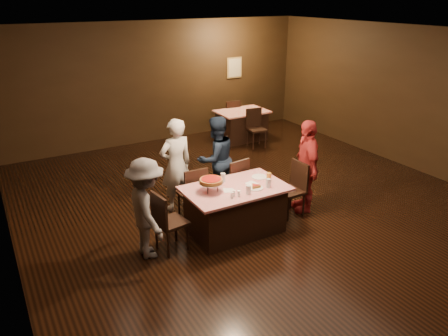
{
  "coord_description": "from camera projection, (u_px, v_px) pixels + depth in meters",
  "views": [
    {
      "loc": [
        -4.05,
        -5.39,
        3.59
      ],
      "look_at": [
        -0.84,
        0.21,
        1.0
      ],
      "focal_mm": 35.0,
      "sensor_mm": 36.0,
      "label": 1
    }
  ],
  "objects": [
    {
      "name": "napkin_center",
      "position": [
        251.0,
        183.0,
        6.95
      ],
      "size": [
        0.19,
        0.19,
        0.01
      ],
      "primitive_type": "cube",
      "rotation": [
        0.0,
        0.0,
        0.21
      ],
      "color": "white",
      "rests_on": "main_table"
    },
    {
      "name": "chair_back_near",
      "position": [
        257.0,
        129.0,
        10.8
      ],
      "size": [
        0.47,
        0.47,
        0.95
      ],
      "primitive_type": "cube",
      "rotation": [
        0.0,
        0.0,
        -0.13
      ],
      "color": "black",
      "rests_on": "ground"
    },
    {
      "name": "room",
      "position": [
        278.0,
        94.0,
        6.76
      ],
      "size": [
        10.0,
        10.04,
        3.02
      ],
      "color": "black",
      "rests_on": "ground"
    },
    {
      "name": "chair_far_left",
      "position": [
        192.0,
        192.0,
        7.35
      ],
      "size": [
        0.42,
        0.42,
        0.95
      ],
      "primitive_type": "cube",
      "rotation": [
        0.0,
        0.0,
        3.13
      ],
      "color": "black",
      "rests_on": "ground"
    },
    {
      "name": "back_table",
      "position": [
        242.0,
        125.0,
        11.4
      ],
      "size": [
        1.3,
        0.9,
        0.77
      ],
      "primitive_type": "cube",
      "color": "red",
      "rests_on": "ground"
    },
    {
      "name": "chair_back_far",
      "position": [
        230.0,
        117.0,
        11.85
      ],
      "size": [
        0.45,
        0.45,
        0.95
      ],
      "primitive_type": "cube",
      "rotation": [
        0.0,
        0.0,
        3.07
      ],
      "color": "black",
      "rests_on": "ground"
    },
    {
      "name": "chair_end_left",
      "position": [
        171.0,
        221.0,
        6.42
      ],
      "size": [
        0.47,
        0.47,
        0.95
      ],
      "primitive_type": "cube",
      "rotation": [
        0.0,
        0.0,
        1.71
      ],
      "color": "black",
      "rests_on": "ground"
    },
    {
      "name": "condiments",
      "position": [
        235.0,
        194.0,
        6.49
      ],
      "size": [
        0.17,
        0.1,
        0.09
      ],
      "color": "silver",
      "rests_on": "main_table"
    },
    {
      "name": "plate_empty",
      "position": [
        259.0,
        177.0,
        7.19
      ],
      "size": [
        0.25,
        0.25,
        0.01
      ],
      "primitive_type": "cylinder",
      "color": "white",
      "rests_on": "main_table"
    },
    {
      "name": "napkin_left",
      "position": [
        229.0,
        190.0,
        6.71
      ],
      "size": [
        0.21,
        0.21,
        0.01
      ],
      "primitive_type": "cube",
      "rotation": [
        0.0,
        0.0,
        -0.35
      ],
      "color": "white",
      "rests_on": "main_table"
    },
    {
      "name": "main_table",
      "position": [
        235.0,
        209.0,
        6.96
      ],
      "size": [
        1.6,
        1.0,
        0.77
      ],
      "primitive_type": "cube",
      "color": "#AB0B17",
      "rests_on": "ground"
    },
    {
      "name": "diner_white_jacket",
      "position": [
        176.0,
        165.0,
        7.54
      ],
      "size": [
        0.63,
        0.44,
        1.66
      ],
      "primitive_type": "imported",
      "rotation": [
        0.0,
        0.0,
        3.21
      ],
      "color": "silver",
      "rests_on": "ground"
    },
    {
      "name": "chair_end_right",
      "position": [
        290.0,
        190.0,
        7.43
      ],
      "size": [
        0.44,
        0.44,
        0.95
      ],
      "primitive_type": "cube",
      "rotation": [
        0.0,
        0.0,
        -1.53
      ],
      "color": "black",
      "rests_on": "ground"
    },
    {
      "name": "pizza_stand",
      "position": [
        211.0,
        181.0,
        6.61
      ],
      "size": [
        0.38,
        0.38,
        0.22
      ],
      "color": "black",
      "rests_on": "main_table"
    },
    {
      "name": "glass_amber",
      "position": [
        269.0,
        177.0,
        7.03
      ],
      "size": [
        0.08,
        0.08,
        0.14
      ],
      "primitive_type": "cylinder",
      "color": "#BF7F26",
      "rests_on": "main_table"
    },
    {
      "name": "diner_red_shirt",
      "position": [
        306.0,
        166.0,
        7.52
      ],
      "size": [
        0.75,
        1.04,
        1.64
      ],
      "primitive_type": "imported",
      "rotation": [
        0.0,
        0.0,
        -1.98
      ],
      "color": "#A82728",
      "rests_on": "ground"
    },
    {
      "name": "diner_navy_hoodie",
      "position": [
        216.0,
        159.0,
        7.93
      ],
      "size": [
        0.84,
        0.7,
        1.58
      ],
      "primitive_type": "imported",
      "rotation": [
        0.0,
        0.0,
        3.28
      ],
      "color": "#142034",
      "rests_on": "ground"
    },
    {
      "name": "chair_far_right",
      "position": [
        233.0,
        183.0,
        7.72
      ],
      "size": [
        0.48,
        0.48,
        0.95
      ],
      "primitive_type": "cube",
      "rotation": [
        0.0,
        0.0,
        3.29
      ],
      "color": "black",
      "rests_on": "ground"
    },
    {
      "name": "glass_front_right",
      "position": [
        268.0,
        183.0,
        6.8
      ],
      "size": [
        0.08,
        0.08,
        0.14
      ],
      "primitive_type": "cylinder",
      "color": "silver",
      "rests_on": "main_table"
    },
    {
      "name": "diner_grey_knit",
      "position": [
        147.0,
        209.0,
        6.18
      ],
      "size": [
        0.61,
        1.0,
        1.5
      ],
      "primitive_type": "imported",
      "rotation": [
        0.0,
        0.0,
        1.52
      ],
      "color": "slate",
      "rests_on": "ground"
    },
    {
      "name": "glass_front_left",
      "position": [
        248.0,
        190.0,
        6.57
      ],
      "size": [
        0.08,
        0.08,
        0.14
      ],
      "primitive_type": "cylinder",
      "color": "silver",
      "rests_on": "main_table"
    },
    {
      "name": "plate_with_slice",
      "position": [
        255.0,
        187.0,
        6.78
      ],
      "size": [
        0.25,
        0.25,
        0.06
      ],
      "color": "white",
      "rests_on": "main_table"
    },
    {
      "name": "glass_back",
      "position": [
        223.0,
        177.0,
        7.01
      ],
      "size": [
        0.08,
        0.08,
        0.14
      ],
      "primitive_type": "cylinder",
      "color": "silver",
      "rests_on": "main_table"
    }
  ]
}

